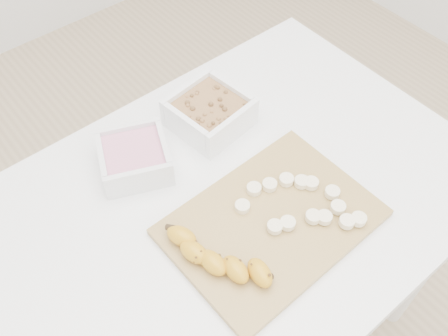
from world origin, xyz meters
TOP-DOWN VIEW (x-y plane):
  - ground at (0.00, 0.00)m, footprint 3.50×3.50m
  - table at (0.00, 0.00)m, footprint 1.00×0.70m
  - bowl_yogurt at (-0.11, 0.18)m, footprint 0.18×0.18m
  - bowl_granola at (0.09, 0.18)m, footprint 0.17×0.17m
  - cutting_board at (0.01, -0.10)m, footprint 0.39×0.28m
  - banana at (-0.12, -0.10)m, footprint 0.09×0.21m
  - banana_slices at (0.08, -0.11)m, footprint 0.18×0.21m

SIDE VIEW (x-z plane):
  - ground at x=0.00m, z-range 0.00..0.00m
  - table at x=0.00m, z-range 0.28..1.03m
  - cutting_board at x=0.01m, z-range 0.75..0.76m
  - banana_slices at x=0.08m, z-range 0.76..0.78m
  - bowl_yogurt at x=-0.11m, z-range 0.75..0.81m
  - banana at x=-0.12m, z-range 0.77..0.80m
  - bowl_granola at x=0.09m, z-range 0.75..0.82m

